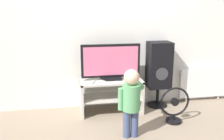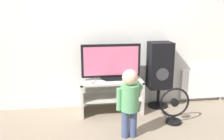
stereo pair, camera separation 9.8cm
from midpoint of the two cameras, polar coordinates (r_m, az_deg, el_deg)
ground_plane at (r=3.79m, az=1.05°, el=-10.80°), size 16.00×16.00×0.00m
wall_back at (r=3.98m, az=-0.10°, el=9.87°), size 10.00×0.06×2.60m
tv_stand at (r=3.87m, az=0.54°, el=-4.83°), size 0.95×0.46×0.52m
television at (r=3.77m, az=0.51°, el=1.76°), size 0.90×0.20×0.55m
game_console at (r=3.80m, az=5.71°, el=-2.05°), size 0.04×0.19×0.04m
remote_primary at (r=3.65m, az=-3.86°, el=-2.88°), size 0.08×0.13×0.03m
remote_secondary at (r=3.69m, az=-1.25°, el=-2.65°), size 0.09×0.13×0.03m
child at (r=3.09m, az=4.97°, el=-6.38°), size 0.34×0.49×0.88m
speaker_tower at (r=4.07m, az=11.52°, el=0.76°), size 0.36×0.33×1.07m
floor_fan at (r=3.65m, az=14.80°, el=-8.27°), size 0.43×0.22×0.53m
radiator at (r=4.64m, az=21.06°, el=-2.89°), size 0.88×0.08×0.57m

